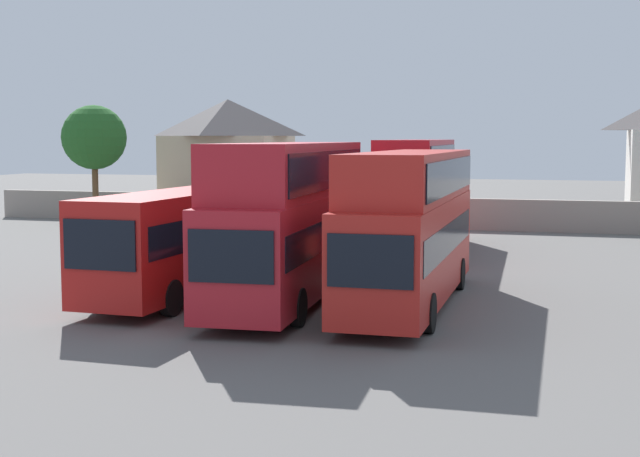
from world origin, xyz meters
TOP-DOWN VIEW (x-y plane):
  - ground at (0.00, 18.00)m, footprint 140.00×140.00m
  - depot_boundary_wall at (0.00, 24.33)m, footprint 56.00×0.50m
  - bus_1 at (-3.88, -0.07)m, footprint 2.85×10.13m
  - bus_2 at (-0.19, 0.18)m, footprint 3.36×12.15m
  - bus_3 at (3.69, 0.35)m, footprint 2.69×11.70m
  - bus_4 at (-1.26, 14.38)m, footprint 3.50×11.66m
  - bus_5 at (1.46, 14.21)m, footprint 2.97×11.98m
  - house_terrace_left at (-14.15, 29.53)m, footprint 7.85×6.83m
  - tree_behind_wall at (-19.54, 21.33)m, footprint 3.90×3.90m

SIDE VIEW (x-z plane):
  - ground at x=0.00m, z-range 0.00..0.00m
  - depot_boundary_wall at x=0.00m, z-range 0.00..1.80m
  - bus_1 at x=-3.88m, z-range 0.24..3.74m
  - bus_4 at x=-1.26m, z-range 0.25..3.75m
  - bus_3 at x=3.69m, z-range 0.31..5.14m
  - bus_2 at x=-0.19m, z-range 0.32..5.41m
  - bus_5 at x=1.46m, z-range 0.32..5.48m
  - house_terrace_left at x=-14.15m, z-range 0.08..7.93m
  - tree_behind_wall at x=-19.54m, z-range 1.64..8.87m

